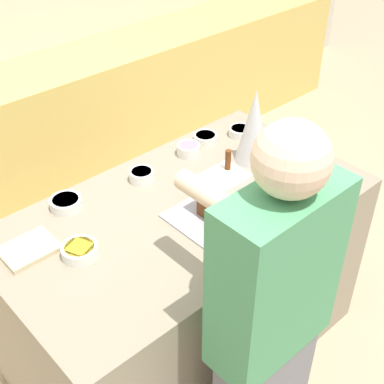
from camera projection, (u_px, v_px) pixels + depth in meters
name	position (u px, v px, depth m)	size (l,w,h in m)	color
ground_plane	(186.00, 344.00, 2.80)	(12.00, 12.00, 0.00)	tan
back_cabinet_block	(14.00, 144.00, 3.55)	(6.00, 0.60, 0.90)	#DBBC60
kitchen_island	(185.00, 283.00, 2.53)	(1.61, 0.90, 0.91)	gray
baking_tray	(222.00, 213.00, 2.22)	(0.41, 0.34, 0.01)	#9E9EA8
gingerbread_house	(223.00, 193.00, 2.16)	(0.19, 0.15, 0.27)	#5B2D14
decorative_tree	(254.00, 126.00, 2.45)	(0.16, 0.16, 0.37)	silver
candy_bowl_center_rear	(240.00, 131.00, 2.73)	(0.12, 0.12, 0.04)	white
candy_bowl_behind_tray	(142.00, 175.00, 2.41)	(0.11, 0.11, 0.05)	white
candy_bowl_beside_tree	(80.00, 250.00, 2.01)	(0.14, 0.14, 0.05)	white
candy_bowl_far_right	(205.00, 138.00, 2.69)	(0.12, 0.12, 0.04)	white
candy_bowl_front_corner	(66.00, 203.00, 2.25)	(0.13, 0.13, 0.05)	white
candy_bowl_near_tray_right	(189.00, 149.00, 2.58)	(0.11, 0.11, 0.05)	white
cookbook	(29.00, 249.00, 2.04)	(0.21, 0.17, 0.02)	#CCB78C
mug	(297.00, 204.00, 2.21)	(0.09, 0.09, 0.09)	#B24238
person	(268.00, 331.00, 1.80)	(0.44, 0.54, 1.66)	slate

